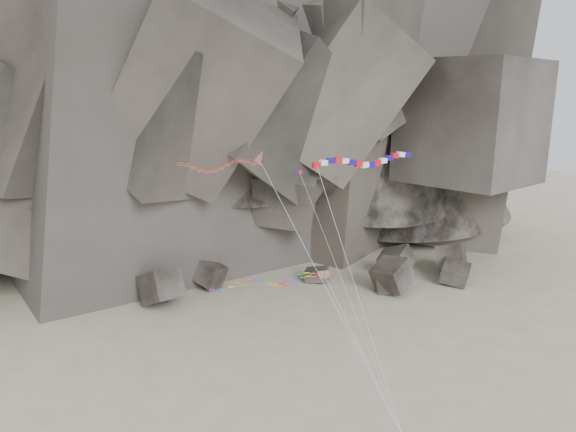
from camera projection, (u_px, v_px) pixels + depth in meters
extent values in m
plane|color=#AAA289|center=(314.00, 415.00, 60.62)|extent=(260.00, 260.00, 0.00)
cube|color=#47423F|center=(210.00, 278.00, 95.34)|extent=(6.59, 5.77, 5.49)
cube|color=#47423F|center=(451.00, 264.00, 101.60)|extent=(7.10, 8.33, 6.80)
cube|color=#47423F|center=(392.00, 281.00, 93.27)|extent=(7.97, 7.12, 6.51)
cube|color=#47423F|center=(317.00, 276.00, 98.80)|extent=(5.26, 4.74, 2.61)
cube|color=#47423F|center=(161.00, 293.00, 87.62)|extent=(7.66, 8.76, 7.10)
cube|color=#47423F|center=(389.00, 285.00, 93.46)|extent=(4.99, 4.67, 3.46)
cube|color=#47423F|center=(455.00, 278.00, 97.11)|extent=(6.29, 6.70, 4.51)
cube|color=#47423F|center=(396.00, 267.00, 100.98)|extent=(7.19, 6.72, 6.37)
cylinder|color=silver|center=(331.00, 298.00, 54.18)|extent=(12.06, 9.51, 26.01)
cube|color=red|center=(316.00, 165.00, 55.32)|extent=(0.88, 0.69, 0.52)
cube|color=white|center=(323.00, 163.00, 55.61)|extent=(0.91, 0.70, 0.58)
cube|color=#170C84|center=(331.00, 161.00, 55.87)|extent=(0.94, 0.71, 0.61)
cube|color=red|center=(338.00, 160.00, 56.13)|extent=(0.94, 0.71, 0.62)
cube|color=white|center=(345.00, 161.00, 56.42)|extent=(0.92, 0.70, 0.59)
cube|color=#170C84|center=(352.00, 162.00, 56.76)|extent=(0.89, 0.69, 0.53)
cube|color=red|center=(358.00, 164.00, 57.14)|extent=(0.91, 0.70, 0.56)
cube|color=white|center=(365.00, 165.00, 57.55)|extent=(0.93, 0.71, 0.61)
cube|color=#170C84|center=(371.00, 165.00, 57.99)|extent=(0.94, 0.71, 0.62)
cube|color=red|center=(377.00, 163.00, 58.42)|extent=(0.93, 0.70, 0.60)
cube|color=white|center=(383.00, 161.00, 58.83)|extent=(0.90, 0.70, 0.55)
cube|color=#170C84|center=(389.00, 158.00, 59.23)|extent=(0.90, 0.70, 0.55)
cube|color=red|center=(395.00, 156.00, 59.60)|extent=(0.93, 0.70, 0.60)
cube|color=white|center=(401.00, 154.00, 59.94)|extent=(0.94, 0.71, 0.62)
cube|color=#170C84|center=(407.00, 154.00, 60.28)|extent=(0.93, 0.70, 0.60)
cylinder|color=silver|center=(359.00, 299.00, 54.73)|extent=(6.36, 9.10, 25.22)
cube|color=#CCD80C|center=(324.00, 274.00, 54.57)|extent=(1.22, 0.71, 0.64)
cube|color=#0CB219|center=(324.00, 276.00, 54.49)|extent=(1.01, 0.55, 0.44)
cylinder|color=silver|center=(363.00, 354.00, 54.46)|extent=(6.46, 5.86, 15.13)
cube|color=red|center=(299.00, 172.00, 56.47)|extent=(0.57, 0.12, 0.36)
cube|color=#170C84|center=(298.00, 172.00, 56.44)|extent=(0.21, 0.07, 0.37)
cylinder|color=silver|center=(350.00, 301.00, 55.41)|extent=(7.71, 10.63, 24.39)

